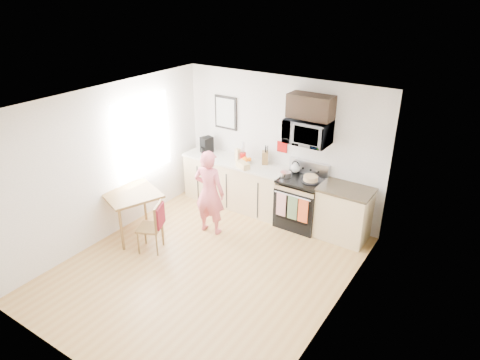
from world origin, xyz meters
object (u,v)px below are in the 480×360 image
Objects in this scene: cake at (311,179)px; person at (209,192)px; dining_table at (132,198)px; chair at (156,221)px; range at (300,203)px; microwave at (308,132)px.

person is at bearing -143.08° from cake.
chair is (0.70, -0.16, -0.16)m from dining_table.
microwave is at bearing 90.06° from range.
person reaches higher than chair.
person is 1.33m from dining_table.
chair is (-1.58, -2.03, 0.12)m from range.
range is at bearing 27.46° from chair.
range is 3.79× the size of cake.
microwave reaches higher than chair.
range reaches higher than cake.
chair is (-0.35, -0.96, -0.21)m from person.
chair reaches higher than dining_table.
microwave is (-0.00, 0.10, 1.32)m from range.
microwave reaches higher than person.
range is 0.76× the size of person.
cake is at bearing -151.55° from person.
dining_table is at bearing -142.83° from cake.
person is 1.77× the size of chair.
dining_table is (-1.05, -0.81, -0.05)m from person.
microwave reaches higher than dining_table.
range is at bearing -89.94° from microwave.
dining_table is 0.73m from chair.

